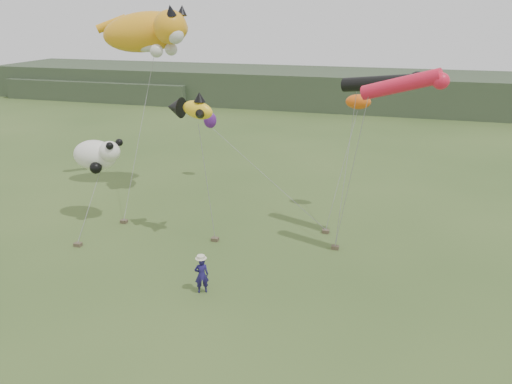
% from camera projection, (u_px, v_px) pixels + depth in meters
% --- Properties ---
extents(ground, '(120.00, 120.00, 0.00)m').
position_uv_depth(ground, '(201.00, 291.00, 20.44)').
color(ground, '#385123').
rests_on(ground, ground).
extents(headland, '(90.00, 13.00, 4.00)m').
position_uv_depth(headland, '(313.00, 88.00, 61.00)').
color(headland, '#2D3D28').
rests_on(headland, ground).
extents(festival_attendant, '(0.68, 0.59, 1.57)m').
position_uv_depth(festival_attendant, '(202.00, 275.00, 20.07)').
color(festival_attendant, '#1D1653').
rests_on(festival_attendant, ground).
extents(sandbag_anchors, '(12.45, 5.12, 0.18)m').
position_uv_depth(sandbag_anchors, '(215.00, 236.00, 25.17)').
color(sandbag_anchors, brown).
rests_on(sandbag_anchors, ground).
extents(cat_kite, '(6.56, 3.95, 2.89)m').
position_uv_depth(cat_kite, '(151.00, 32.00, 28.32)').
color(cat_kite, orange).
rests_on(cat_kite, ground).
extents(fish_kite, '(2.59, 1.70, 1.33)m').
position_uv_depth(fish_kite, '(189.00, 108.00, 22.94)').
color(fish_kite, yellow).
rests_on(fish_kite, ground).
extents(tube_kites, '(4.54, 3.95, 1.57)m').
position_uv_depth(tube_kites, '(395.00, 83.00, 21.30)').
color(tube_kites, black).
rests_on(tube_kites, ground).
extents(panda_kite, '(2.84, 1.83, 1.76)m').
position_uv_depth(panda_kite, '(97.00, 155.00, 26.26)').
color(panda_kite, white).
rests_on(panda_kite, ground).
extents(misc_kites, '(10.90, 4.39, 3.19)m').
position_uv_depth(misc_kites, '(288.00, 110.00, 28.95)').
color(misc_kites, '#E45910').
rests_on(misc_kites, ground).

